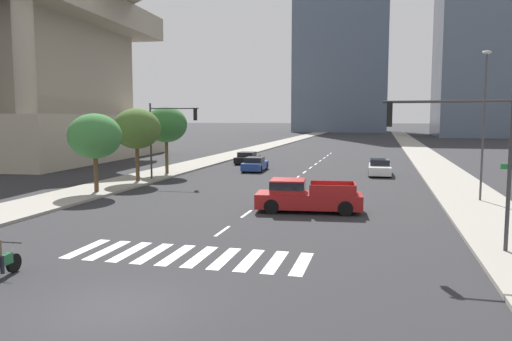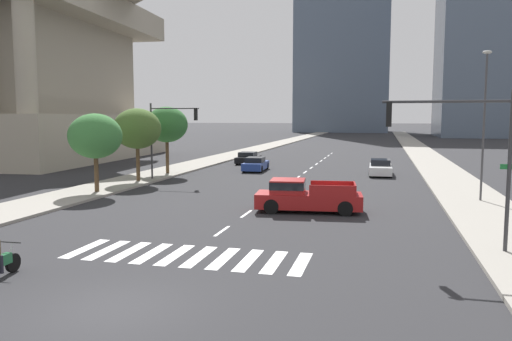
{
  "view_description": "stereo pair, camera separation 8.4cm",
  "coord_description": "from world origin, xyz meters",
  "px_view_note": "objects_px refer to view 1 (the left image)",
  "views": [
    {
      "loc": [
        6.5,
        -11.12,
        4.87
      ],
      "look_at": [
        0.0,
        15.11,
        2.0
      ],
      "focal_mm": 35.3,
      "sensor_mm": 36.0,
      "label": 1
    },
    {
      "loc": [
        6.58,
        -11.1,
        4.87
      ],
      "look_at": [
        0.0,
        15.11,
        2.0
      ],
      "focal_mm": 35.3,
      "sensor_mm": 36.0,
      "label": 2
    }
  ],
  "objects_px": {
    "traffic_signal_far": "(168,127)",
    "street_tree_third": "(166,125)",
    "sedan_white_2": "(380,168)",
    "traffic_signal_near": "(461,140)",
    "street_lamp_east": "(484,116)",
    "street_tree_nearest": "(95,136)",
    "street_tree_second": "(137,129)",
    "sedan_black_1": "(247,158)",
    "sedan_blue_0": "(255,164)",
    "pickup_truck": "(304,196)"
  },
  "relations": [
    {
      "from": "traffic_signal_far",
      "to": "street_tree_third",
      "type": "height_order",
      "value": "traffic_signal_far"
    },
    {
      "from": "sedan_white_2",
      "to": "traffic_signal_near",
      "type": "distance_m",
      "value": 24.85
    },
    {
      "from": "street_lamp_east",
      "to": "street_tree_nearest",
      "type": "xyz_separation_m",
      "value": [
        -23.12,
        -2.26,
        -1.28
      ]
    },
    {
      "from": "traffic_signal_near",
      "to": "street_tree_second",
      "type": "distance_m",
      "value": 25.17
    },
    {
      "from": "traffic_signal_far",
      "to": "street_lamp_east",
      "type": "distance_m",
      "value": 21.85
    },
    {
      "from": "traffic_signal_near",
      "to": "traffic_signal_far",
      "type": "xyz_separation_m",
      "value": [
        -18.43,
        16.43,
        0.04
      ]
    },
    {
      "from": "traffic_signal_near",
      "to": "street_tree_second",
      "type": "bearing_deg",
      "value": -36.37
    },
    {
      "from": "sedan_white_2",
      "to": "street_tree_second",
      "type": "distance_m",
      "value": 20.22
    },
    {
      "from": "sedan_black_1",
      "to": "street_tree_third",
      "type": "distance_m",
      "value": 12.84
    },
    {
      "from": "traffic_signal_near",
      "to": "traffic_signal_far",
      "type": "height_order",
      "value": "traffic_signal_far"
    },
    {
      "from": "sedan_black_1",
      "to": "sedan_white_2",
      "type": "distance_m",
      "value": 15.44
    },
    {
      "from": "sedan_blue_0",
      "to": "street_tree_third",
      "type": "relative_size",
      "value": 0.79
    },
    {
      "from": "sedan_white_2",
      "to": "street_lamp_east",
      "type": "relative_size",
      "value": 0.57
    },
    {
      "from": "sedan_blue_0",
      "to": "traffic_signal_near",
      "type": "distance_m",
      "value": 28.89
    },
    {
      "from": "pickup_truck",
      "to": "street_tree_third",
      "type": "relative_size",
      "value": 1.0
    },
    {
      "from": "sedan_blue_0",
      "to": "sedan_white_2",
      "type": "height_order",
      "value": "sedan_white_2"
    },
    {
      "from": "street_tree_third",
      "to": "sedan_black_1",
      "type": "bearing_deg",
      "value": 71.24
    },
    {
      "from": "traffic_signal_far",
      "to": "street_tree_second",
      "type": "bearing_deg",
      "value": -140.78
    },
    {
      "from": "sedan_blue_0",
      "to": "street_tree_second",
      "type": "bearing_deg",
      "value": 145.19
    },
    {
      "from": "street_tree_third",
      "to": "street_lamp_east",
      "type": "bearing_deg",
      "value": -20.54
    },
    {
      "from": "sedan_blue_0",
      "to": "street_tree_nearest",
      "type": "xyz_separation_m",
      "value": [
        -6.46,
        -15.85,
        3.09
      ]
    },
    {
      "from": "street_tree_third",
      "to": "traffic_signal_near",
      "type": "bearing_deg",
      "value": -44.92
    },
    {
      "from": "sedan_black_1",
      "to": "street_tree_nearest",
      "type": "relative_size",
      "value": 0.85
    },
    {
      "from": "sedan_blue_0",
      "to": "pickup_truck",
      "type": "bearing_deg",
      "value": -161.28
    },
    {
      "from": "sedan_white_2",
      "to": "street_tree_nearest",
      "type": "distance_m",
      "value": 23.36
    },
    {
      "from": "traffic_signal_far",
      "to": "pickup_truck",
      "type": "bearing_deg",
      "value": -40.05
    },
    {
      "from": "sedan_black_1",
      "to": "street_tree_third",
      "type": "height_order",
      "value": "street_tree_third"
    },
    {
      "from": "street_lamp_east",
      "to": "street_tree_second",
      "type": "distance_m",
      "value": 23.38
    },
    {
      "from": "sedan_blue_0",
      "to": "sedan_white_2",
      "type": "bearing_deg",
      "value": -96.06
    },
    {
      "from": "sedan_blue_0",
      "to": "street_lamp_east",
      "type": "distance_m",
      "value": 21.94
    },
    {
      "from": "sedan_black_1",
      "to": "street_lamp_east",
      "type": "relative_size",
      "value": 0.5
    },
    {
      "from": "traffic_signal_far",
      "to": "street_tree_nearest",
      "type": "height_order",
      "value": "traffic_signal_far"
    },
    {
      "from": "traffic_signal_near",
      "to": "street_lamp_east",
      "type": "bearing_deg",
      "value": -103.86
    },
    {
      "from": "sedan_blue_0",
      "to": "street_tree_second",
      "type": "xyz_separation_m",
      "value": [
        -6.46,
        -10.21,
        3.43
      ]
    },
    {
      "from": "traffic_signal_far",
      "to": "street_tree_second",
      "type": "xyz_separation_m",
      "value": [
        -1.84,
        -1.5,
        -0.08
      ]
    },
    {
      "from": "sedan_blue_0",
      "to": "traffic_signal_far",
      "type": "xyz_separation_m",
      "value": [
        -4.62,
        -8.71,
        3.5
      ]
    },
    {
      "from": "street_lamp_east",
      "to": "street_tree_second",
      "type": "xyz_separation_m",
      "value": [
        -23.12,
        3.38,
        -0.94
      ]
    },
    {
      "from": "sedan_black_1",
      "to": "traffic_signal_far",
      "type": "height_order",
      "value": "traffic_signal_far"
    },
    {
      "from": "traffic_signal_far",
      "to": "street_lamp_east",
      "type": "xyz_separation_m",
      "value": [
        21.28,
        -4.88,
        0.87
      ]
    },
    {
      "from": "sedan_white_2",
      "to": "traffic_signal_near",
      "type": "xyz_separation_m",
      "value": [
        2.76,
        -24.45,
        3.44
      ]
    },
    {
      "from": "sedan_white_2",
      "to": "street_lamp_east",
      "type": "distance_m",
      "value": 14.73
    },
    {
      "from": "street_lamp_east",
      "to": "street_tree_second",
      "type": "height_order",
      "value": "street_lamp_east"
    },
    {
      "from": "sedan_blue_0",
      "to": "sedan_white_2",
      "type": "xyz_separation_m",
      "value": [
        11.05,
        -0.69,
        0.02
      ]
    },
    {
      "from": "street_lamp_east",
      "to": "street_tree_third",
      "type": "height_order",
      "value": "street_lamp_east"
    },
    {
      "from": "sedan_white_2",
      "to": "street_tree_third",
      "type": "bearing_deg",
      "value": -77.19
    },
    {
      "from": "sedan_black_1",
      "to": "street_lamp_east",
      "type": "distance_m",
      "value": 28.27
    },
    {
      "from": "street_lamp_east",
      "to": "street_tree_third",
      "type": "relative_size",
      "value": 1.5
    },
    {
      "from": "sedan_blue_0",
      "to": "street_lamp_east",
      "type": "relative_size",
      "value": 0.52
    },
    {
      "from": "sedan_black_1",
      "to": "traffic_signal_near",
      "type": "distance_m",
      "value": 35.96
    },
    {
      "from": "traffic_signal_far",
      "to": "traffic_signal_near",
      "type": "bearing_deg",
      "value": -41.72
    }
  ]
}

